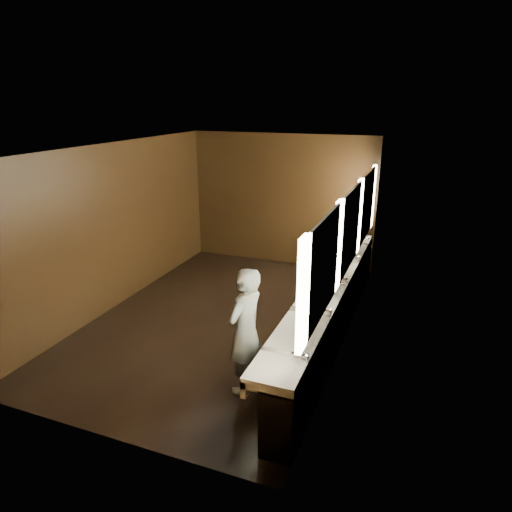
{
  "coord_description": "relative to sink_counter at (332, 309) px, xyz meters",
  "views": [
    {
      "loc": [
        2.96,
        -6.18,
        3.49
      ],
      "look_at": [
        0.58,
        0.0,
        1.18
      ],
      "focal_mm": 32.0,
      "sensor_mm": 36.0,
      "label": 1
    }
  ],
  "objects": [
    {
      "name": "wall_right",
      "position": [
        0.21,
        0.0,
        0.9
      ],
      "size": [
        0.02,
        6.0,
        2.8
      ],
      "primitive_type": "cube",
      "color": "black",
      "rests_on": "floor"
    },
    {
      "name": "person",
      "position": [
        -0.72,
        -1.63,
        0.31
      ],
      "size": [
        0.51,
        0.66,
        1.62
      ],
      "primitive_type": "imported",
      "rotation": [
        0.0,
        0.0,
        -1.81
      ],
      "color": "#96C0E0",
      "rests_on": "floor"
    },
    {
      "name": "wall_left",
      "position": [
        -3.79,
        0.0,
        0.9
      ],
      "size": [
        0.02,
        6.0,
        2.8
      ],
      "primitive_type": "cube",
      "color": "black",
      "rests_on": "floor"
    },
    {
      "name": "wall_front",
      "position": [
        -1.79,
        -3.0,
        0.9
      ],
      "size": [
        4.0,
        0.02,
        2.8
      ],
      "primitive_type": "cube",
      "color": "black",
      "rests_on": "floor"
    },
    {
      "name": "trash_bin",
      "position": [
        -0.22,
        -2.01,
        -0.19
      ],
      "size": [
        0.49,
        0.49,
        0.6
      ],
      "primitive_type": "cylinder",
      "rotation": [
        0.0,
        0.0,
        0.31
      ],
      "color": "black",
      "rests_on": "floor"
    },
    {
      "name": "mirror_band",
      "position": [
        0.19,
        -0.0,
        1.25
      ],
      "size": [
        0.06,
        5.03,
        1.15
      ],
      "color": "#FFF3CD",
      "rests_on": "wall_right"
    },
    {
      "name": "ceiling",
      "position": [
        -1.79,
        0.0,
        2.3
      ],
      "size": [
        4.0,
        6.0,
        0.02
      ],
      "primitive_type": "cube",
      "color": "#2D2D2B",
      "rests_on": "wall_back"
    },
    {
      "name": "sink_counter",
      "position": [
        0.0,
        0.0,
        0.0
      ],
      "size": [
        0.55,
        5.4,
        1.01
      ],
      "color": "black",
      "rests_on": "floor"
    },
    {
      "name": "wall_back",
      "position": [
        -1.79,
        3.0,
        0.9
      ],
      "size": [
        4.0,
        0.02,
        2.8
      ],
      "primitive_type": "cube",
      "color": "black",
      "rests_on": "floor"
    },
    {
      "name": "floor",
      "position": [
        -1.79,
        0.0,
        -0.5
      ],
      "size": [
        6.0,
        6.0,
        0.0
      ],
      "primitive_type": "plane",
      "color": "black",
      "rests_on": "ground"
    }
  ]
}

